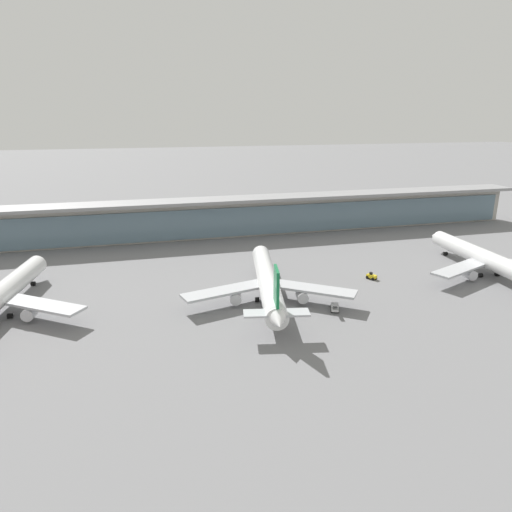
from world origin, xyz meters
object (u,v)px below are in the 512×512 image
object	(u,v)px
service_truck_near_nose_yellow	(372,276)
service_truck_under_wing_white	(335,307)
airliner_right_stand	(488,260)
airliner_centre_stand	(268,282)

from	to	relation	value
service_truck_near_nose_yellow	service_truck_under_wing_white	world-z (taller)	service_truck_under_wing_white
airliner_right_stand	service_truck_under_wing_white	xyz separation A→B (m)	(-54.47, -12.63, -4.02)
airliner_right_stand	service_truck_under_wing_white	bearing A→B (deg)	-166.95
service_truck_near_nose_yellow	service_truck_under_wing_white	bearing A→B (deg)	-137.35
airliner_right_stand	service_truck_near_nose_yellow	xyz separation A→B (m)	(-34.81, 5.48, -3.95)
airliner_right_stand	airliner_centre_stand	bearing A→B (deg)	-178.61
service_truck_under_wing_white	airliner_centre_stand	bearing A→B (deg)	141.93
airliner_centre_stand	service_truck_near_nose_yellow	distance (m)	34.65
service_truck_near_nose_yellow	service_truck_under_wing_white	size ratio (longest dim) A/B	0.49
service_truck_under_wing_white	airliner_right_stand	bearing A→B (deg)	13.05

